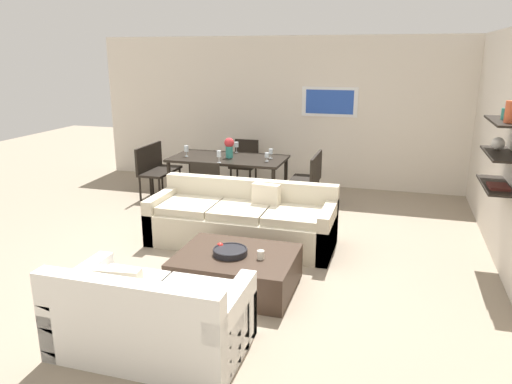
{
  "coord_description": "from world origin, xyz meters",
  "views": [
    {
      "loc": [
        1.8,
        -5.3,
        2.38
      ],
      "look_at": [
        0.17,
        0.2,
        0.75
      ],
      "focal_mm": 34.12,
      "sensor_mm": 36.0,
      "label": 1
    }
  ],
  "objects_px": {
    "dining_chair_head": "(245,161)",
    "dining_chair_foot": "(208,185)",
    "sofa_beige": "(243,222)",
    "dining_chair_left_near": "(149,170)",
    "dining_chair_left_far": "(161,164)",
    "dining_chair_right_near": "(306,181)",
    "wine_glass_foot": "(219,154)",
    "centerpiece_vase": "(229,146)",
    "wine_glass_head": "(236,145)",
    "wine_glass_right_near": "(267,155)",
    "dining_table": "(228,161)",
    "wine_glass_right_far": "(271,152)",
    "loveseat_white": "(150,318)",
    "apple_on_coffee_table": "(220,246)",
    "dining_chair_right_far": "(311,174)",
    "candle_jar": "(261,255)",
    "wine_glass_left_near": "(186,149)",
    "decorative_bowl": "(230,251)",
    "coffee_table": "(236,271)"
  },
  "relations": [
    {
      "from": "dining_chair_head",
      "to": "dining_chair_foot",
      "type": "bearing_deg",
      "value": -90.0
    },
    {
      "from": "sofa_beige",
      "to": "dining_chair_left_near",
      "type": "distance_m",
      "value": 2.63
    },
    {
      "from": "dining_chair_left_far",
      "to": "dining_chair_right_near",
      "type": "height_order",
      "value": "same"
    },
    {
      "from": "wine_glass_foot",
      "to": "centerpiece_vase",
      "type": "height_order",
      "value": "centerpiece_vase"
    },
    {
      "from": "wine_glass_head",
      "to": "centerpiece_vase",
      "type": "height_order",
      "value": "centerpiece_vase"
    },
    {
      "from": "dining_chair_right_near",
      "to": "wine_glass_foot",
      "type": "relative_size",
      "value": 4.6
    },
    {
      "from": "wine_glass_right_near",
      "to": "dining_table",
      "type": "bearing_deg",
      "value": 170.16
    },
    {
      "from": "wine_glass_right_far",
      "to": "wine_glass_foot",
      "type": "bearing_deg",
      "value": -141.77
    },
    {
      "from": "dining_chair_left_far",
      "to": "wine_glass_head",
      "type": "relative_size",
      "value": 4.82
    },
    {
      "from": "loveseat_white",
      "to": "apple_on_coffee_table",
      "type": "distance_m",
      "value": 1.34
    },
    {
      "from": "apple_on_coffee_table",
      "to": "dining_chair_right_far",
      "type": "xyz_separation_m",
      "value": [
        0.41,
        3.09,
        0.09
      ]
    },
    {
      "from": "candle_jar",
      "to": "dining_chair_right_near",
      "type": "relative_size",
      "value": 0.1
    },
    {
      "from": "loveseat_white",
      "to": "dining_chair_head",
      "type": "xyz_separation_m",
      "value": [
        -0.81,
        5.09,
        0.21
      ]
    },
    {
      "from": "apple_on_coffee_table",
      "to": "wine_glass_foot",
      "type": "bearing_deg",
      "value": 110.72
    },
    {
      "from": "dining_chair_right_far",
      "to": "wine_glass_left_near",
      "type": "distance_m",
      "value": 2.09
    },
    {
      "from": "dining_chair_foot",
      "to": "dining_chair_head",
      "type": "bearing_deg",
      "value": 90.0
    },
    {
      "from": "decorative_bowl",
      "to": "candle_jar",
      "type": "xyz_separation_m",
      "value": [
        0.33,
        -0.01,
        0.01
      ]
    },
    {
      "from": "decorative_bowl",
      "to": "wine_glass_head",
      "type": "bearing_deg",
      "value": 107.57
    },
    {
      "from": "dining_chair_head",
      "to": "wine_glass_left_near",
      "type": "xyz_separation_m",
      "value": [
        -0.69,
        -1.01,
        0.37
      ]
    },
    {
      "from": "wine_glass_left_near",
      "to": "dining_chair_left_far",
      "type": "bearing_deg",
      "value": 152.61
    },
    {
      "from": "decorative_bowl",
      "to": "loveseat_white",
      "type": "bearing_deg",
      "value": -102.07
    },
    {
      "from": "wine_glass_head",
      "to": "dining_table",
      "type": "bearing_deg",
      "value": -90.0
    },
    {
      "from": "coffee_table",
      "to": "dining_chair_right_far",
      "type": "relative_size",
      "value": 1.39
    },
    {
      "from": "sofa_beige",
      "to": "wine_glass_left_near",
      "type": "xyz_separation_m",
      "value": [
        -1.49,
        1.61,
        0.58
      ]
    },
    {
      "from": "dining_table",
      "to": "wine_glass_right_near",
      "type": "relative_size",
      "value": 13.57
    },
    {
      "from": "dining_chair_head",
      "to": "dining_chair_right_far",
      "type": "distance_m",
      "value": 1.5
    },
    {
      "from": "loveseat_white",
      "to": "dining_chair_right_near",
      "type": "distance_m",
      "value": 4.02
    },
    {
      "from": "dining_chair_head",
      "to": "wine_glass_foot",
      "type": "distance_m",
      "value": 1.37
    },
    {
      "from": "sofa_beige",
      "to": "apple_on_coffee_table",
      "type": "relative_size",
      "value": 29.98
    },
    {
      "from": "apple_on_coffee_table",
      "to": "wine_glass_right_far",
      "type": "height_order",
      "value": "wine_glass_right_far"
    },
    {
      "from": "dining_chair_head",
      "to": "dining_chair_left_far",
      "type": "distance_m",
      "value": 1.5
    },
    {
      "from": "wine_glass_right_far",
      "to": "sofa_beige",
      "type": "bearing_deg",
      "value": -86.47
    },
    {
      "from": "wine_glass_right_far",
      "to": "centerpiece_vase",
      "type": "relative_size",
      "value": 0.48
    },
    {
      "from": "wine_glass_right_far",
      "to": "wine_glass_left_near",
      "type": "bearing_deg",
      "value": -170.16
    },
    {
      "from": "sofa_beige",
      "to": "dining_chair_head",
      "type": "height_order",
      "value": "dining_chair_head"
    },
    {
      "from": "dining_chair_foot",
      "to": "wine_glass_foot",
      "type": "bearing_deg",
      "value": 90.0
    },
    {
      "from": "apple_on_coffee_table",
      "to": "dining_chair_head",
      "type": "height_order",
      "value": "dining_chair_head"
    },
    {
      "from": "coffee_table",
      "to": "wine_glass_left_near",
      "type": "bearing_deg",
      "value": 122.82
    },
    {
      "from": "apple_on_coffee_table",
      "to": "wine_glass_right_near",
      "type": "distance_m",
      "value": 2.8
    },
    {
      "from": "candle_jar",
      "to": "wine_glass_head",
      "type": "distance_m",
      "value": 3.71
    },
    {
      "from": "coffee_table",
      "to": "wine_glass_foot",
      "type": "xyz_separation_m",
      "value": [
        -1.13,
        2.51,
        0.7
      ]
    },
    {
      "from": "dining_chair_left_far",
      "to": "dining_chair_right_far",
      "type": "distance_m",
      "value": 2.68
    },
    {
      "from": "dining_chair_left_far",
      "to": "dining_chair_foot",
      "type": "height_order",
      "value": "same"
    },
    {
      "from": "dining_chair_foot",
      "to": "dining_chair_right_far",
      "type": "relative_size",
      "value": 1.0
    },
    {
      "from": "dining_chair_right_near",
      "to": "wine_glass_foot",
      "type": "height_order",
      "value": "wine_glass_foot"
    },
    {
      "from": "apple_on_coffee_table",
      "to": "wine_glass_left_near",
      "type": "bearing_deg",
      "value": 120.41
    },
    {
      "from": "loveseat_white",
      "to": "decorative_bowl",
      "type": "height_order",
      "value": "loveseat_white"
    },
    {
      "from": "sofa_beige",
      "to": "dining_chair_right_near",
      "type": "relative_size",
      "value": 2.69
    },
    {
      "from": "dining_chair_left_far",
      "to": "dining_chair_foot",
      "type": "xyz_separation_m",
      "value": [
        1.34,
        -1.11,
        0.0
      ]
    },
    {
      "from": "candle_jar",
      "to": "apple_on_coffee_table",
      "type": "bearing_deg",
      "value": 167.71
    }
  ]
}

